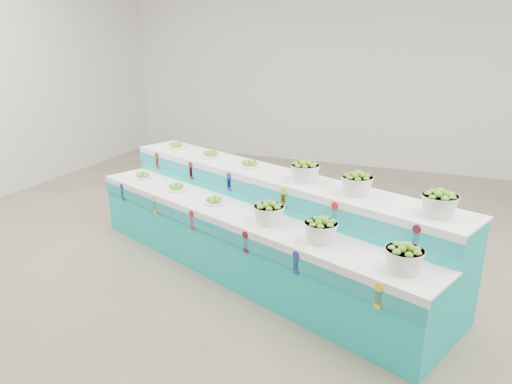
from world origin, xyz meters
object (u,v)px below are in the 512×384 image
at_px(display_stand, 256,224).
at_px(basket_lower_left, 269,212).
at_px(plate_upper_mid, 210,154).
at_px(basket_upper_right, 439,203).

distance_m(display_stand, basket_lower_left, 0.60).
relative_size(basket_lower_left, plate_upper_mid, 1.29).
height_order(display_stand, basket_lower_left, display_stand).
relative_size(basket_lower_left, basket_upper_right, 1.00).
relative_size(display_stand, basket_upper_right, 14.68).
height_order(basket_lower_left, basket_upper_right, basket_upper_right).
height_order(display_stand, basket_upper_right, basket_upper_right).
bearing_deg(basket_lower_left, display_stand, 126.18).
bearing_deg(plate_upper_mid, basket_lower_left, -42.04).
bearing_deg(display_stand, basket_lower_left, -31.99).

